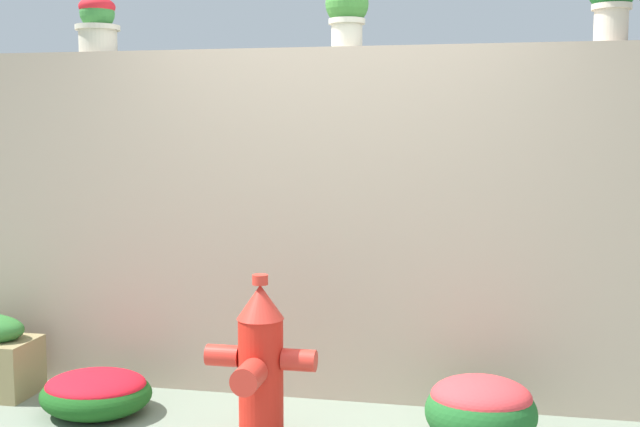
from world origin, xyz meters
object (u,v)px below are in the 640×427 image
(fire_hydrant, at_px, (260,367))
(flower_bush_right, at_px, (481,408))
(potted_plant_1, at_px, (97,22))
(potted_plant_2, at_px, (347,7))
(flower_bush_left, at_px, (96,391))

(fire_hydrant, xyz_separation_m, flower_bush_right, (1.08, 0.22, -0.21))
(potted_plant_1, distance_m, fire_hydrant, 2.39)
(potted_plant_2, relative_size, flower_bush_left, 0.61)
(potted_plant_1, distance_m, flower_bush_left, 2.21)
(potted_plant_2, height_order, fire_hydrant, potted_plant_2)
(potted_plant_1, xyz_separation_m, potted_plant_2, (1.56, -0.02, 0.04))
(fire_hydrant, xyz_separation_m, flower_bush_left, (-1.01, 0.21, -0.27))
(potted_plant_1, bearing_deg, flower_bush_left, -68.27)
(potted_plant_1, height_order, potted_plant_2, potted_plant_2)
(potted_plant_1, bearing_deg, fire_hydrant, -34.42)
(fire_hydrant, relative_size, flower_bush_left, 1.38)
(potted_plant_2, bearing_deg, fire_hydrant, -108.74)
(potted_plant_2, bearing_deg, potted_plant_1, 179.16)
(potted_plant_2, height_order, flower_bush_left, potted_plant_2)
(potted_plant_1, xyz_separation_m, flower_bush_right, (2.35, -0.65, -2.04))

